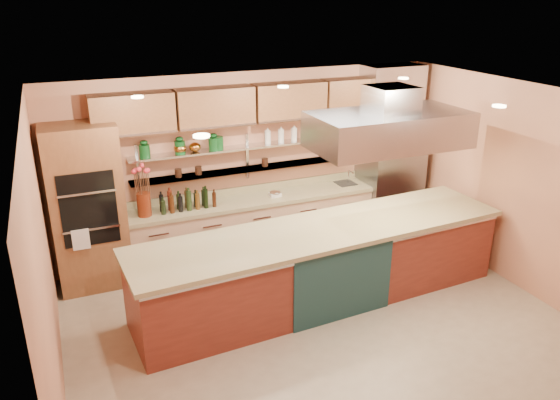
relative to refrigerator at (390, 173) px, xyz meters
name	(u,v)px	position (x,y,z in m)	size (l,w,h in m)	color
floor	(321,326)	(-2.35, -2.14, -1.06)	(6.00, 5.00, 0.02)	tan
ceiling	(328,101)	(-2.35, -2.14, 1.75)	(6.00, 5.00, 0.02)	black
wall_back	(250,163)	(-2.35, 0.36, 0.35)	(6.00, 0.04, 2.80)	tan
wall_front	(475,342)	(-2.35, -4.64, 0.35)	(6.00, 0.04, 2.80)	tan
wall_left	(44,271)	(-5.35, -2.14, 0.35)	(0.04, 5.00, 2.80)	tan
wall_right	(521,188)	(0.65, -2.14, 0.35)	(0.04, 5.00, 2.80)	tan
oven_stack	(88,208)	(-4.80, 0.04, 0.10)	(0.95, 0.64, 2.30)	brown
refrigerator	(390,173)	(0.00, 0.00, 0.00)	(0.95, 0.72, 2.10)	gray
back_counter	(255,226)	(-2.40, 0.06, -0.58)	(3.84, 0.64, 0.93)	tan
wall_shelf_lower	(250,169)	(-2.40, 0.23, 0.30)	(3.60, 0.26, 0.03)	#B9BBC0
wall_shelf_upper	(249,147)	(-2.40, 0.23, 0.65)	(3.60, 0.26, 0.03)	#B9BBC0
upper_cabinets	(253,104)	(-2.35, 0.18, 1.30)	(4.60, 0.36, 0.55)	brown
range_hood	(389,130)	(-1.16, -1.58, 1.20)	(2.00, 1.00, 0.45)	#B9BBC0
ceiling_downlights	(319,101)	(-2.35, -1.94, 1.72)	(4.00, 2.80, 0.02)	#FFE5A5
island	(322,264)	(-2.06, -1.58, -0.53)	(4.97, 1.08, 1.04)	maroon
flower_vase	(144,204)	(-4.06, 0.01, 0.05)	(0.19, 0.19, 0.34)	#5F200E
oil_bottle_cluster	(188,200)	(-3.43, 0.01, 0.02)	(0.87, 0.25, 0.28)	black
kitchen_scale	(275,193)	(-2.07, 0.01, -0.07)	(0.17, 0.13, 0.10)	silver
bar_faucet	(348,177)	(-0.73, 0.11, -0.01)	(0.03, 0.03, 0.21)	silver
copper_kettle	(195,147)	(-3.23, 0.23, 0.73)	(0.17, 0.17, 0.14)	#B26D29
green_canister	(218,143)	(-2.88, 0.23, 0.76)	(0.16, 0.16, 0.19)	#0D3E16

